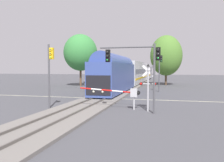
# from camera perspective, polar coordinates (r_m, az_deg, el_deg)

# --- Properties ---
(ground_plane) EXTENTS (220.00, 220.00, 0.00)m
(ground_plane) POSITION_cam_1_polar(r_m,az_deg,el_deg) (27.00, -2.02, -4.32)
(ground_plane) COLOR #47474C
(road_centre_stripe) EXTENTS (44.00, 0.20, 0.01)m
(road_centre_stripe) POSITION_cam_1_polar(r_m,az_deg,el_deg) (27.00, -2.02, -4.31)
(road_centre_stripe) COLOR beige
(road_centre_stripe) RESTS_ON ground
(railway_track) EXTENTS (4.40, 80.00, 0.32)m
(railway_track) POSITION_cam_1_polar(r_m,az_deg,el_deg) (26.99, -2.02, -4.12)
(railway_track) COLOR slate
(railway_track) RESTS_ON ground
(commuter_train) EXTENTS (3.04, 60.04, 5.16)m
(commuter_train) POSITION_cam_1_polar(r_m,az_deg,el_deg) (52.09, 5.75, 2.25)
(commuter_train) COLOR #384C93
(commuter_train) RESTS_ON railway_track
(crossing_gate_near) EXTENTS (5.36, 0.40, 1.83)m
(crossing_gate_near) POSITION_cam_1_polar(r_m,az_deg,el_deg) (19.55, 3.91, -2.96)
(crossing_gate_near) COLOR #B7B7BC
(crossing_gate_near) RESTS_ON ground
(crossing_signal_mast) EXTENTS (1.36, 0.44, 3.87)m
(crossing_signal_mast) POSITION_cam_1_polar(r_m,az_deg,el_deg) (18.78, 8.92, -0.34)
(crossing_signal_mast) COLOR #B2B2B7
(crossing_signal_mast) RESTS_ON ground
(crossing_gate_far) EXTENTS (5.73, 0.40, 1.87)m
(crossing_gate_far) POSITION_cam_1_polar(r_m,az_deg,el_deg) (34.32, -5.26, -0.35)
(crossing_gate_far) COLOR #B7B7BC
(crossing_gate_far) RESTS_ON ground
(traffic_signal_far_side) EXTENTS (0.53, 0.38, 5.74)m
(traffic_signal_far_side) POSITION_cam_1_polar(r_m,az_deg,el_deg) (34.99, 11.85, 3.61)
(traffic_signal_far_side) COLOR #4C4C51
(traffic_signal_far_side) RESTS_ON ground
(traffic_signal_median) EXTENTS (0.53, 0.38, 5.59)m
(traffic_signal_median) POSITION_cam_1_polar(r_m,az_deg,el_deg) (20.73, -15.10, 3.71)
(traffic_signal_median) COLOR #4C4C51
(traffic_signal_median) RESTS_ON ground
(traffic_signal_near_right) EXTENTS (4.77, 0.38, 5.40)m
(traffic_signal_near_right) POSITION_cam_1_polar(r_m,az_deg,el_deg) (17.99, 6.48, 4.97)
(traffic_signal_near_right) COLOR #4C4C51
(traffic_signal_near_right) RESTS_ON ground
(elm_centre_background) EXTENTS (6.67, 6.67, 10.51)m
(elm_centre_background) POSITION_cam_1_polar(r_m,az_deg,el_deg) (50.14, 13.29, 6.16)
(elm_centre_background) COLOR #4C3828
(elm_centre_background) RESTS_ON ground
(oak_behind_train) EXTENTS (6.66, 6.66, 10.32)m
(oak_behind_train) POSITION_cam_1_polar(r_m,az_deg,el_deg) (46.50, -7.83, 6.99)
(oak_behind_train) COLOR brown
(oak_behind_train) RESTS_ON ground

